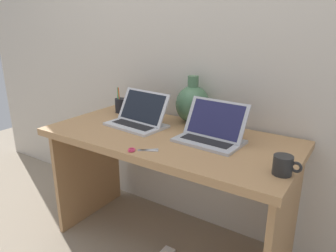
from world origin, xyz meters
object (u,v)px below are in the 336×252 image
green_vase (193,104)px  scissors (137,150)px  coffee_mug (283,165)px  pen_cup (120,105)px  laptop_right (212,131)px  laptop_left (139,117)px

green_vase → scissors: 0.56m
coffee_mug → scissors: coffee_mug is taller
pen_cup → scissors: size_ratio=1.28×
laptop_right → coffee_mug: 0.45m
laptop_left → scissors: (0.24, -0.32, -0.05)m
pen_cup → green_vase: bearing=8.0°
coffee_mug → pen_cup: 1.22m
laptop_right → scissors: 0.40m
laptop_left → coffee_mug: (0.89, -0.19, -0.01)m
scissors → laptop_right: bearing=53.0°
laptop_right → coffee_mug: bearing=-24.9°
laptop_left → scissors: 0.40m
green_vase → scissors: size_ratio=2.10×
coffee_mug → scissors: (-0.65, -0.13, -0.04)m
coffee_mug → scissors: 0.66m
laptop_left → pen_cup: laptop_left is taller
coffee_mug → pen_cup: bearing=163.8°
laptop_left → coffee_mug: 0.91m
green_vase → pen_cup: (-0.52, -0.07, -0.07)m
laptop_left → pen_cup: (-0.28, 0.15, -0.00)m
laptop_left → laptop_right: (0.48, 0.00, 0.00)m
laptop_left → green_vase: 0.33m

